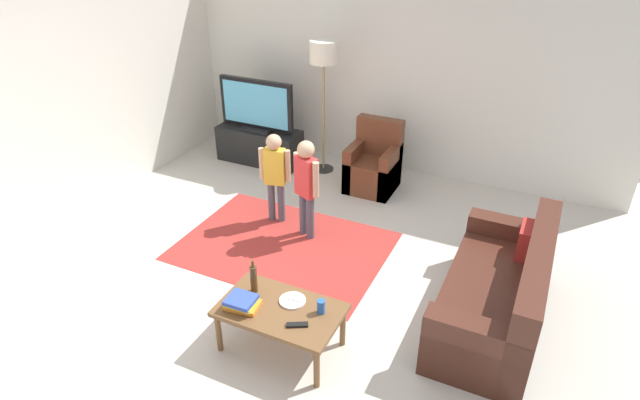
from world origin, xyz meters
TOP-DOWN VIEW (x-y plane):
  - ground at (0.00, 0.00)m, footprint 7.80×7.80m
  - wall_back at (0.00, 3.00)m, footprint 6.00×0.12m
  - wall_left at (-3.00, 0.00)m, footprint 0.12×6.00m
  - area_rug at (-0.41, 0.54)m, footprint 2.20×1.60m
  - tv_stand at (-1.77, 2.30)m, footprint 1.20×0.44m
  - tv at (-1.77, 2.28)m, footprint 1.10×0.28m
  - couch at (1.90, 0.32)m, footprint 0.80×1.80m
  - armchair at (-0.02, 2.26)m, footprint 0.60×0.60m
  - floor_lamp at (-0.83, 2.45)m, footprint 0.36×0.36m
  - child_near_tv at (-0.75, 0.99)m, footprint 0.35×0.18m
  - child_center at (-0.28, 0.85)m, footprint 0.36×0.22m
  - coffee_table at (0.30, -0.78)m, footprint 1.00×0.60m
  - book_stack at (0.02, -0.90)m, footprint 0.30×0.23m
  - bottle at (0.00, -0.68)m, footprint 0.06×0.06m
  - tv_remote at (0.52, -0.90)m, footprint 0.17×0.12m
  - soda_can at (0.62, -0.68)m, footprint 0.07×0.07m
  - plate at (0.35, -0.66)m, footprint 0.22×0.22m

SIDE VIEW (x-z plane):
  - ground at x=0.00m, z-range 0.00..0.00m
  - area_rug at x=-0.41m, z-range 0.00..0.01m
  - tv_stand at x=-1.77m, z-range -0.01..0.49m
  - couch at x=1.90m, z-range -0.14..0.72m
  - armchair at x=-0.02m, z-range -0.15..0.75m
  - coffee_table at x=0.30m, z-range 0.16..0.58m
  - plate at x=0.35m, z-range 0.42..0.44m
  - tv_remote at x=0.52m, z-range 0.42..0.44m
  - book_stack at x=0.02m, z-range 0.42..0.52m
  - soda_can at x=0.62m, z-range 0.42..0.54m
  - bottle at x=0.00m, z-range 0.40..0.71m
  - child_near_tv at x=-0.75m, z-range 0.11..1.19m
  - child_center at x=-0.28m, z-range 0.12..1.26m
  - tv at x=-1.77m, z-range 0.49..1.20m
  - wall_back at x=0.00m, z-range 0.00..2.70m
  - wall_left at x=-3.00m, z-range 0.00..2.70m
  - floor_lamp at x=-0.83m, z-range 0.65..2.43m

